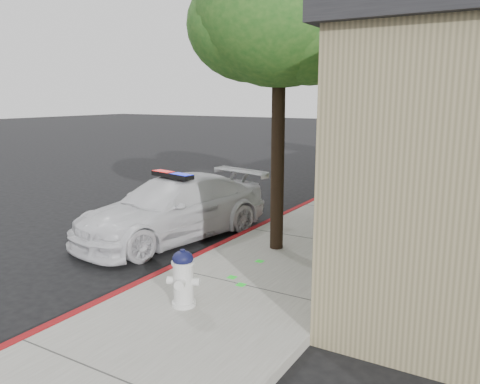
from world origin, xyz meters
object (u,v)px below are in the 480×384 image
at_px(police_car, 173,208).
at_px(street_tree_mid, 335,32).
at_px(fire_hydrant, 183,278).
at_px(street_tree_near, 280,20).
at_px(street_tree_far, 414,81).

distance_m(police_car, street_tree_mid, 5.86).
xyz_separation_m(fire_hydrant, street_tree_mid, (-0.23, 6.56, 4.15)).
relative_size(fire_hydrant, street_tree_mid, 0.14).
xyz_separation_m(street_tree_near, street_tree_far, (-0.19, 13.33, -0.76)).
xyz_separation_m(street_tree_near, street_tree_mid, (-0.17, 3.40, 0.15)).
relative_size(police_car, fire_hydrant, 5.94).
height_order(street_tree_near, street_tree_far, street_tree_near).
distance_m(police_car, fire_hydrant, 4.00).
relative_size(police_car, street_tree_near, 0.86).
xyz_separation_m(police_car, street_tree_near, (2.54, 0.13, 3.88)).
relative_size(street_tree_near, street_tree_mid, 0.98).
bearing_deg(street_tree_near, police_car, -177.02).
height_order(police_car, street_tree_mid, street_tree_mid).
relative_size(police_car, street_tree_far, 1.05).
relative_size(fire_hydrant, street_tree_near, 0.15).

